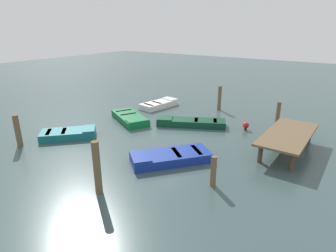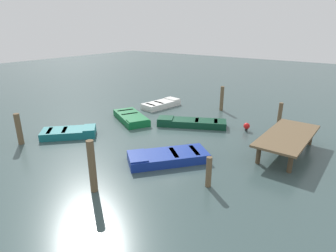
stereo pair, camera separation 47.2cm
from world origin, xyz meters
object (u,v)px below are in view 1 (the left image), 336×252
Objects in this scene: rowboat_white at (159,104)px; rowboat_green at (130,118)px; dock_segment at (288,135)px; rowboat_teal at (69,134)px; rowboat_dark_green at (190,122)px; rowboat_blue at (170,157)px; mooring_piling_mid_left at (18,131)px; mooring_piling_mid_right at (97,168)px; mooring_piling_center at (278,114)px; marker_buoy at (246,125)px; mooring_piling_near_right at (213,171)px; mooring_piling_near_left at (220,98)px.

rowboat_white is 3.73m from rowboat_green.
rowboat_teal is (4.70, -10.11, -0.62)m from dock_segment.
rowboat_blue is (4.60, 1.62, 0.00)m from rowboat_dark_green.
rowboat_dark_green is 9.30m from mooring_piling_mid_left.
rowboat_blue is 1.02× the size of rowboat_green.
mooring_piling_mid_left is (-0.67, -6.44, -0.19)m from mooring_piling_mid_right.
marker_buoy is at bearing -35.22° from mooring_piling_center.
rowboat_teal is at bearing -49.16° from marker_buoy.
mooring_piling_near_right is 9.86m from mooring_piling_mid_left.
rowboat_blue is at bearing 111.37° from mooring_piling_mid_left.
mooring_piling_mid_right is at bearing -13.07° from marker_buoy.
dock_segment is 3.78× the size of mooring_piling_near_right.
rowboat_dark_green is 8.17m from mooring_piling_mid_right.
dock_segment is at bearing 121.22° from mooring_piling_mid_left.
rowboat_white is 4.42m from mooring_piling_near_left.
rowboat_white is 1.07× the size of rowboat_teal.
rowboat_blue is at bearing -39.63° from rowboat_teal.
mooring_piling_near_left is at bearing -175.83° from mooring_piling_mid_right.
rowboat_green is at bearing -61.07° from mooring_piling_center.
rowboat_dark_green is 1.14× the size of rowboat_blue.
rowboat_white is 11.14m from mooring_piling_near_right.
dock_segment is 4.99m from mooring_piling_near_right.
mooring_piling_mid_right is at bearing -31.23° from dock_segment.
rowboat_white is 1.95× the size of mooring_piling_mid_left.
rowboat_white is 0.87× the size of rowboat_blue.
mooring_piling_near_left reaches higher than mooring_piling_center.
rowboat_teal is 1.82× the size of mooring_piling_mid_left.
mooring_piling_near_left reaches higher than rowboat_white.
dock_segment is 3.09× the size of mooring_piling_center.
rowboat_green is at bearing -82.37° from rowboat_blue.
mooring_piling_near_left reaches higher than mooring_piling_mid_left.
mooring_piling_center is (-8.29, 8.77, 0.52)m from rowboat_teal.
mooring_piling_near_right is at bearing 102.05° from mooring_piling_mid_left.
mooring_piling_near_right is (0.76, 2.45, 0.39)m from rowboat_blue.
mooring_piling_near_left is at bearing -156.67° from mooring_piling_near_right.
mooring_piling_center is at bearing -160.17° from rowboat_blue.
dock_segment is 10.09m from rowboat_white.
mooring_piling_center is 2.26m from marker_buoy.
rowboat_dark_green is 2.38× the size of mooring_piling_near_left.
mooring_piling_mid_right is (6.70, 4.46, 0.78)m from rowboat_green.
rowboat_blue is 5.92m from marker_buoy.
mooring_piling_near_right reaches higher than rowboat_blue.
mooring_piling_near_right reaches higher than rowboat_teal.
rowboat_teal is 10.47m from mooring_piling_near_left.
mooring_piling_mid_right is at bearing -49.59° from mooring_piling_near_right.
mooring_piling_center is at bearing 178.47° from mooring_piling_near_right.
rowboat_blue is 2.23× the size of mooring_piling_mid_left.
rowboat_green is 8.63m from mooring_piling_near_right.
rowboat_green is 2.38× the size of mooring_piling_center.
mooring_piling_near_left is (-12.22, -0.89, -0.13)m from mooring_piling_mid_right.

